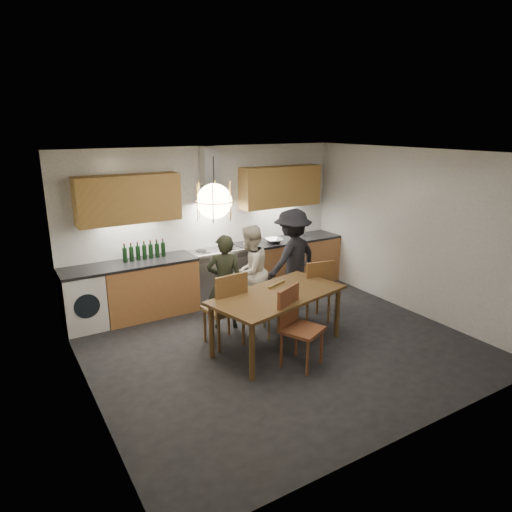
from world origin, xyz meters
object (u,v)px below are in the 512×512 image
chair_front (296,321)px  person_mid (250,272)px  dining_table (278,300)px  mixing_bowl (274,241)px  chair_back_left (227,305)px  stock_pot (302,233)px  person_left (225,282)px  person_right (292,259)px  wine_bottles (144,250)px

chair_front → person_mid: bearing=56.1°
dining_table → mixing_bowl: mixing_bowl is taller
chair_back_left → stock_pot: chair_back_left is taller
dining_table → chair_back_left: size_ratio=1.88×
person_left → mixing_bowl: size_ratio=4.55×
person_left → person_mid: (0.52, 0.16, 0.02)m
dining_table → stock_pot: 2.76m
dining_table → stock_pot: (1.87, 2.01, 0.27)m
chair_front → person_right: person_right is taller
mixing_bowl → person_left: bearing=-147.4°
chair_back_left → chair_front: size_ratio=1.05×
person_left → person_mid: size_ratio=0.97×
dining_table → wine_bottles: (-1.14, 2.07, 0.36)m
person_right → stock_pot: 1.24m
dining_table → stock_pot: stock_pot is taller
chair_back_left → wine_bottles: 1.85m
chair_back_left → mixing_bowl: bearing=-142.6°
chair_back_left → person_mid: person_mid is taller
dining_table → wine_bottles: bearing=105.6°
person_right → wine_bottles: bearing=-38.5°
person_left → wine_bottles: person_left is taller
chair_front → person_left: person_left is taller
chair_front → person_left: (-0.26, 1.42, 0.14)m
person_mid → person_right: 0.82m
stock_pot → wine_bottles: 3.01m
stock_pot → wine_bottles: bearing=178.9°
person_left → person_right: bearing=-149.2°
dining_table → person_mid: bearing=66.2°
dining_table → person_mid: 1.11m
person_right → stock_pot: bearing=-148.1°
person_right → mixing_bowl: (0.14, 0.76, 0.12)m
dining_table → person_mid: person_mid is taller
chair_back_left → stock_pot: 2.98m
dining_table → person_mid: (0.21, 1.09, 0.05)m
dining_table → chair_back_left: bearing=134.8°
mixing_bowl → stock_pot: 0.72m
person_left → mixing_bowl: (1.48, 0.95, 0.22)m
dining_table → person_left: 0.98m
person_mid → mixing_bowl: 1.25m
person_right → dining_table: bearing=32.8°
wine_bottles → person_right: bearing=-23.8°
chair_back_left → person_mid: bearing=-140.7°
mixing_bowl → person_mid: bearing=-140.6°
person_right → chair_back_left: bearing=10.6°
person_left → mixing_bowl: 1.77m
dining_table → chair_back_left: chair_back_left is taller
person_mid → person_right: person_right is taller
person_mid → mixing_bowl: person_mid is taller
stock_pot → wine_bottles: size_ratio=0.25×
dining_table → chair_front: size_ratio=1.98×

